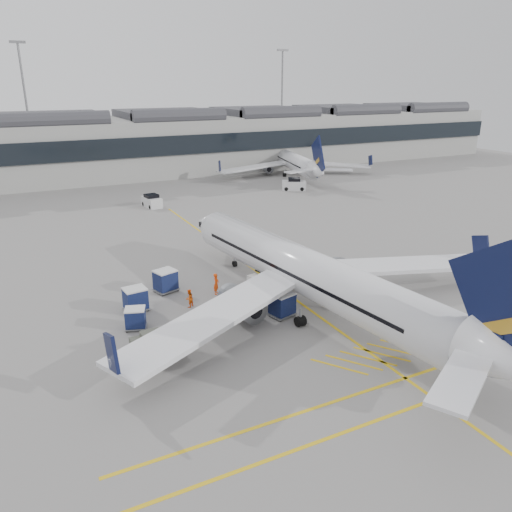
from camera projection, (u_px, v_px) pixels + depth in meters
name	position (u px, v px, depth m)	size (l,w,h in m)	color
ground	(202.00, 344.00, 35.91)	(220.00, 220.00, 0.00)	gray
terminal	(65.00, 147.00, 94.53)	(200.00, 20.45, 12.40)	#9E9E99
light_masts	(43.00, 99.00, 102.93)	(113.00, 0.60, 25.45)	slate
apron_markings	(261.00, 275.00, 48.57)	(0.25, 60.00, 0.01)	gold
airliner_main	(312.00, 275.00, 40.23)	(35.86, 39.38, 10.49)	silver
airliner_far	(293.00, 161.00, 99.91)	(30.94, 34.18, 9.23)	silver
belt_loader	(264.00, 283.00, 45.14)	(4.76, 2.26, 1.89)	silver
baggage_cart_a	(282.00, 304.00, 39.79)	(2.22, 1.99, 1.99)	gray
baggage_cart_b	(135.00, 299.00, 40.73)	(2.04, 1.74, 1.99)	gray
baggage_cart_c	(135.00, 318.00, 37.81)	(1.93, 1.75, 1.67)	gray
baggage_cart_d	(165.00, 280.00, 44.47)	(2.30, 2.08, 2.02)	gray
ramp_agent_a	(216.00, 284.00, 44.00)	(0.70, 0.46, 1.93)	#FF480D
ramp_agent_b	(189.00, 298.00, 41.49)	(0.76, 0.59, 1.56)	#FC5E0D
pushback_tug	(152.00, 344.00, 34.43)	(2.84, 1.81, 1.56)	#4C4F43
safety_cone_nose	(214.00, 234.00, 60.87)	(0.37, 0.37, 0.51)	#F24C0A
safety_cone_engine	(293.00, 272.00, 48.60)	(0.36, 0.36, 0.50)	#F24C0A
service_van_mid	(152.00, 201.00, 74.80)	(2.42, 3.99, 1.93)	silver
service_van_right	(294.00, 185.00, 86.53)	(4.54, 3.70, 2.09)	silver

